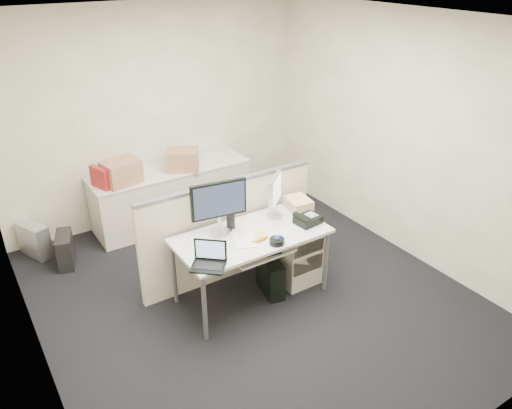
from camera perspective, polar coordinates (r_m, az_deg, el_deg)
floor at (r=5.26m, az=-0.51°, el=-10.35°), size 4.00×4.50×0.01m
ceiling at (r=4.21m, az=-0.66°, el=20.38°), size 4.00×4.50×0.01m
wall_back at (r=6.47m, az=-11.45°, el=9.97°), size 4.00×0.02×2.70m
wall_front at (r=3.16m, az=22.22°, el=-10.81°), size 4.00×0.02×2.70m
wall_left at (r=3.99m, az=-25.67°, el=-3.26°), size 0.02×4.50×2.70m
wall_right at (r=5.81m, az=16.48°, el=7.46°), size 0.02×4.50×2.70m
desk at (r=4.88m, az=-0.54°, el=-4.08°), size 1.50×0.75×0.73m
keyboard_tray at (r=4.78m, az=0.62°, el=-5.48°), size 0.62×0.32×0.02m
drawer_pedestal at (r=5.36m, az=4.18°, el=-5.31°), size 0.40×0.55×0.65m
cubicle_partition at (r=5.27m, az=-3.13°, el=-3.05°), size 2.00×0.06×1.10m
back_counter at (r=6.55m, az=-9.60°, el=1.01°), size 2.00×0.60×0.72m
monitor_main at (r=4.74m, az=-4.27°, el=-0.45°), size 0.58×0.29×0.55m
monitor_small at (r=5.07m, az=2.18°, el=0.86°), size 0.39×0.38×0.44m
laptop at (r=4.32m, az=-5.54°, el=-5.98°), size 0.36×0.36×0.22m
trackball at (r=4.69m, az=2.41°, el=-4.22°), size 0.15×0.15×0.05m
desk_phone at (r=5.05m, az=5.95°, el=-1.74°), size 0.26×0.22×0.08m
paper_stack at (r=4.73m, az=-1.25°, el=-4.17°), size 0.30×0.33×0.01m
sticky_pad at (r=4.90m, az=0.51°, el=-3.02°), size 0.09×0.09×0.01m
travel_mug at (r=4.92m, az=-2.90°, el=-1.74°), size 0.11×0.11×0.18m
banana at (r=4.73m, az=0.47°, el=-3.96°), size 0.20×0.06×0.04m
cellphone at (r=4.93m, az=-3.26°, el=-2.84°), size 0.06×0.10×0.01m
manila_folders at (r=5.33m, az=4.85°, el=0.13°), size 0.26×0.32×0.11m
keyboard at (r=4.71m, az=0.38°, el=-5.64°), size 0.42×0.20×0.02m
pc_tower_desk at (r=5.20m, az=1.66°, el=-8.19°), size 0.24×0.43×0.38m
pc_tower_spare_dark at (r=6.03m, az=-20.96°, el=-4.84°), size 0.27×0.43×0.37m
pc_tower_spare_silver at (r=6.34m, az=-24.01°, el=-3.69°), size 0.32×0.46×0.40m
cardboard_box_left at (r=6.04m, az=-15.12°, el=3.49°), size 0.46×0.38×0.31m
cardboard_box_right at (r=6.29m, az=-8.38°, el=4.99°), size 0.48×0.45×0.28m
red_binder at (r=6.00m, az=-17.41°, el=2.84°), size 0.15×0.30×0.27m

